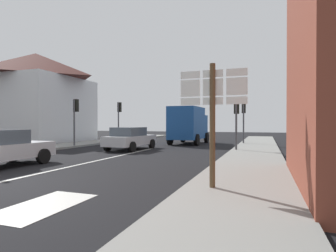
# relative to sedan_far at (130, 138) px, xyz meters

# --- Properties ---
(ground_plane) EXTENTS (80.00, 80.00, 0.00)m
(ground_plane) POSITION_rel_sedan_far_xyz_m (1.00, -0.55, -0.76)
(ground_plane) COLOR black
(sidewalk_right) EXTENTS (2.78, 44.00, 0.14)m
(sidewalk_right) POSITION_rel_sedan_far_xyz_m (7.72, -2.55, -0.69)
(sidewalk_right) COLOR gray
(sidewalk_right) RESTS_ON ground
(sidewalk_left) EXTENTS (2.78, 44.00, 0.14)m
(sidewalk_left) POSITION_rel_sedan_far_xyz_m (-5.72, -2.55, -0.69)
(sidewalk_left) COLOR gray
(sidewalk_left) RESTS_ON ground
(lane_centre_stripe) EXTENTS (0.16, 12.00, 0.01)m
(lane_centre_stripe) POSITION_rel_sedan_far_xyz_m (1.00, -4.55, -0.75)
(lane_centre_stripe) COLOR silver
(lane_centre_stripe) RESTS_ON ground
(lane_turn_arrow) EXTENTS (1.20, 2.20, 0.01)m
(lane_turn_arrow) POSITION_rel_sedan_far_xyz_m (3.93, -11.55, -0.75)
(lane_turn_arrow) COLOR silver
(lane_turn_arrow) RESTS_ON ground
(clapboard_house_left) EXTENTS (8.61, 9.02, 8.20)m
(clapboard_house_left) POSITION_rel_sedan_far_xyz_m (-11.75, 3.93, 3.40)
(clapboard_house_left) COLOR silver
(clapboard_house_left) RESTS_ON ground
(sedan_far) EXTENTS (2.13, 4.28, 1.47)m
(sedan_far) POSITION_rel_sedan_far_xyz_m (0.00, 0.00, 0.00)
(sedan_far) COLOR #B7BABF
(sedan_far) RESTS_ON ground
(delivery_truck) EXTENTS (2.57, 5.04, 3.05)m
(delivery_truck) POSITION_rel_sedan_far_xyz_m (2.22, 6.24, 0.89)
(delivery_truck) COLOR #19478C
(delivery_truck) RESTS_ON ground
(route_sign_post) EXTENTS (1.66, 0.14, 3.20)m
(route_sign_post) POSITION_rel_sedan_far_xyz_m (7.07, -9.28, 1.24)
(route_sign_post) COLOR brown
(route_sign_post) RESTS_ON ground
(traffic_light_near_right) EXTENTS (0.30, 0.49, 3.21)m
(traffic_light_near_right) POSITION_rel_sedan_far_xyz_m (6.63, 1.13, 1.61)
(traffic_light_near_right) COLOR #47474C
(traffic_light_near_right) RESTS_ON ground
(traffic_light_near_left) EXTENTS (0.30, 0.49, 3.46)m
(traffic_light_near_left) POSITION_rel_sedan_far_xyz_m (-4.64, 0.45, 1.81)
(traffic_light_near_left) COLOR #47474C
(traffic_light_near_left) RESTS_ON ground
(traffic_light_far_right) EXTENTS (0.30, 0.49, 3.45)m
(traffic_light_far_right) POSITION_rel_sedan_far_xyz_m (6.63, 6.98, 1.80)
(traffic_light_far_right) COLOR #47474C
(traffic_light_far_right) RESTS_ON ground
(traffic_light_far_left) EXTENTS (0.30, 0.49, 3.69)m
(traffic_light_far_left) POSITION_rel_sedan_far_xyz_m (-4.64, 6.75, 1.97)
(traffic_light_far_left) COLOR #47474C
(traffic_light_far_left) RESTS_ON ground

